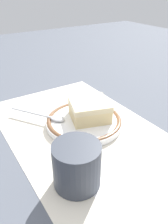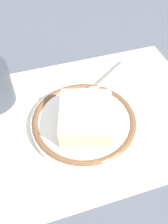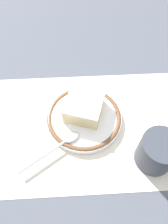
{
  "view_description": "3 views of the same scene",
  "coord_description": "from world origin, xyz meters",
  "px_view_note": "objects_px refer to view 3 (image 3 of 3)",
  "views": [
    {
      "loc": [
        -0.33,
        0.22,
        0.3
      ],
      "look_at": [
        0.04,
        -0.02,
        0.04
      ],
      "focal_mm": 35.92,
      "sensor_mm": 36.0,
      "label": 1
    },
    {
      "loc": [
        -0.04,
        -0.27,
        0.34
      ],
      "look_at": [
        0.04,
        -0.02,
        0.04
      ],
      "focal_mm": 40.29,
      "sensor_mm": 36.0,
      "label": 2
    },
    {
      "loc": [
        0.05,
        0.24,
        0.44
      ],
      "look_at": [
        0.04,
        -0.02,
        0.04
      ],
      "focal_mm": 33.99,
      "sensor_mm": 36.0,
      "label": 3
    }
  ],
  "objects_px": {
    "plate": "(84,118)",
    "cup": "(157,153)",
    "cake_slice": "(84,106)",
    "spoon": "(63,143)"
  },
  "relations": [
    {
      "from": "plate",
      "to": "cup",
      "type": "height_order",
      "value": "cup"
    },
    {
      "from": "plate",
      "to": "cake_slice",
      "type": "xyz_separation_m",
      "value": [
        -0.0,
        -0.01,
        0.03
      ]
    },
    {
      "from": "cake_slice",
      "to": "plate",
      "type": "bearing_deg",
      "value": 84.69
    },
    {
      "from": "spoon",
      "to": "plate",
      "type": "bearing_deg",
      "value": -126.68
    },
    {
      "from": "cup",
      "to": "plate",
      "type": "bearing_deg",
      "value": -36.67
    },
    {
      "from": "plate",
      "to": "cup",
      "type": "relative_size",
      "value": 2.26
    },
    {
      "from": "plate",
      "to": "spoon",
      "type": "relative_size",
      "value": 1.35
    },
    {
      "from": "spoon",
      "to": "cup",
      "type": "height_order",
      "value": "cup"
    },
    {
      "from": "cake_slice",
      "to": "cup",
      "type": "height_order",
      "value": "cup"
    },
    {
      "from": "plate",
      "to": "spoon",
      "type": "distance_m",
      "value": 0.08
    }
  ]
}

